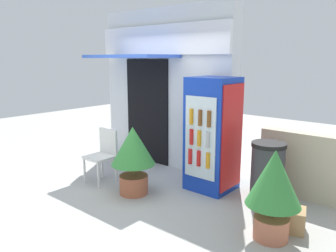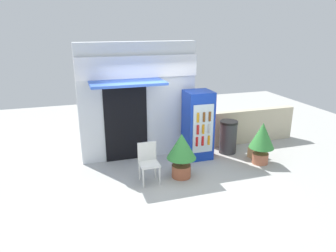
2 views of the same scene
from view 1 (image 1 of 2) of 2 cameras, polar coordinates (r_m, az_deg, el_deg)
name	(u,v)px [view 1 (image 1 of 2)]	position (r m, az deg, el deg)	size (l,w,h in m)	color
ground	(117,190)	(5.49, -8.82, -10.78)	(16.00, 16.00, 0.00)	#B2B2AD
storefront_building	(165,86)	(6.49, -0.59, 6.88)	(3.01, 1.20, 3.00)	silver
drink_cooler	(213,134)	(5.28, 7.67, -1.43)	(0.70, 0.72, 1.79)	#1438B2
plastic_chair	(104,152)	(5.74, -10.99, -4.39)	(0.42, 0.43, 0.89)	silver
potted_plant_near_shop	(133,153)	(5.11, -6.00, -4.56)	(0.68, 0.68, 1.06)	#AD5B3D
potted_plant_curbside	(274,185)	(4.00, 17.68, -9.65)	(0.63, 0.63, 1.07)	#BC6B4C
trash_bin	(267,173)	(5.02, 16.66, -7.74)	(0.49, 0.49, 0.91)	#38383D
cardboard_box	(291,219)	(4.48, 20.30, -14.78)	(0.33, 0.31, 0.28)	tan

